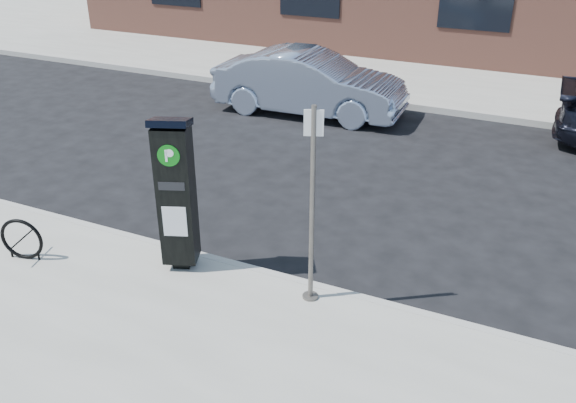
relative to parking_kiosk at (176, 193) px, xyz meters
The scene contains 8 objects.
ground 1.97m from the parking_kiosk, 13.25° to the left, with size 120.00×120.00×0.00m, color black.
sidewalk_far 14.48m from the parking_kiosk, 84.06° to the left, with size 60.00×12.00×0.15m, color gray.
curb_near 1.92m from the parking_kiosk, 12.52° to the left, with size 60.00×0.12×0.16m, color #9E9B93.
curb_far 8.58m from the parking_kiosk, 79.89° to the left, with size 60.00×0.12×0.16m, color #9E9B93.
parking_kiosk is the anchor object (origin of this frame).
sign_pole 1.86m from the parking_kiosk, ahead, with size 0.21×0.20×2.47m.
bike_rack 2.33m from the parking_kiosk, 159.12° to the right, with size 0.61×0.21×0.61m.
car_silver 7.18m from the parking_kiosk, 99.74° to the left, with size 1.55×4.44×1.46m, color #96A5BF.
Camera 1 is at (2.77, -6.05, 4.59)m, focal length 38.00 mm.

